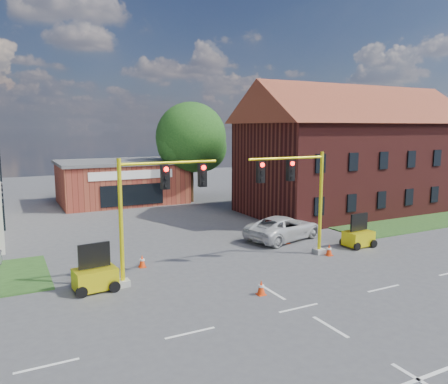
# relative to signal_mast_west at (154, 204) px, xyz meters

# --- Properties ---
(ground) EXTENTS (120.00, 120.00, 0.00)m
(ground) POSITION_rel_signal_mast_west_xyz_m (4.36, -6.00, -3.92)
(ground) COLOR #474649
(ground) RESTS_ON ground
(grass_verge_ne) EXTENTS (14.00, 4.00, 0.08)m
(grass_verge_ne) POSITION_rel_signal_mast_west_xyz_m (22.36, 3.00, -3.88)
(grass_verge_ne) COLOR #274A1C
(grass_verge_ne) RESTS_ON ground
(lane_markings) EXTENTS (60.00, 36.00, 0.01)m
(lane_markings) POSITION_rel_signal_mast_west_xyz_m (4.36, -9.00, -3.91)
(lane_markings) COLOR white
(lane_markings) RESTS_ON ground
(brick_shop) EXTENTS (12.40, 8.40, 4.30)m
(brick_shop) POSITION_rel_signal_mast_west_xyz_m (4.36, 23.99, -1.76)
(brick_shop) COLOR maroon
(brick_shop) RESTS_ON ground
(townhouse_row) EXTENTS (21.00, 11.00, 11.50)m
(townhouse_row) POSITION_rel_signal_mast_west_xyz_m (22.36, 10.00, 2.01)
(townhouse_row) COLOR #4F1A17
(townhouse_row) RESTS_ON ground
(tree_large) EXTENTS (7.50, 7.14, 10.19)m
(tree_large) POSITION_rel_signal_mast_west_xyz_m (11.22, 21.08, 2.42)
(tree_large) COLOR #392415
(tree_large) RESTS_ON ground
(signal_mast_west) EXTENTS (5.30, 0.60, 6.20)m
(signal_mast_west) POSITION_rel_signal_mast_west_xyz_m (0.00, 0.00, 0.00)
(signal_mast_west) COLOR gray
(signal_mast_west) RESTS_ON ground
(signal_mast_east) EXTENTS (5.30, 0.60, 6.20)m
(signal_mast_east) POSITION_rel_signal_mast_west_xyz_m (8.71, 0.00, 0.00)
(signal_mast_east) COLOR gray
(signal_mast_east) RESTS_ON ground
(trailer_west) EXTENTS (2.03, 1.46, 2.18)m
(trailer_west) POSITION_rel_signal_mast_west_xyz_m (-2.94, 0.05, -3.24)
(trailer_west) COLOR #FEEE15
(trailer_west) RESTS_ON ground
(trailer_east) EXTENTS (1.88, 1.31, 2.07)m
(trailer_east) POSITION_rel_signal_mast_west_xyz_m (13.64, 0.12, -3.27)
(trailer_east) COLOR #FEEE15
(trailer_east) RESTS_ON ground
(cone_a) EXTENTS (0.40, 0.40, 0.70)m
(cone_a) POSITION_rel_signal_mast_west_xyz_m (3.72, -4.00, -3.58)
(cone_a) COLOR #EB390C
(cone_a) RESTS_ON ground
(cone_b) EXTENTS (0.40, 0.40, 0.70)m
(cone_b) POSITION_rel_signal_mast_west_xyz_m (0.02, 2.39, -3.58)
(cone_b) COLOR #EB390C
(cone_b) RESTS_ON ground
(cone_c) EXTENTS (0.40, 0.40, 0.70)m
(cone_c) POSITION_rel_signal_mast_west_xyz_m (10.65, -0.57, -3.58)
(cone_c) COLOR #EB390C
(cone_c) RESTS_ON ground
(cone_d) EXTENTS (0.40, 0.40, 0.70)m
(cone_d) POSITION_rel_signal_mast_west_xyz_m (9.97, 2.86, -3.58)
(cone_d) COLOR #EB390C
(cone_d) RESTS_ON ground
(pickup_white) EXTENTS (6.35, 4.10, 1.63)m
(pickup_white) POSITION_rel_signal_mast_west_xyz_m (10.41, 3.83, -3.11)
(pickup_white) COLOR silver
(pickup_white) RESTS_ON ground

